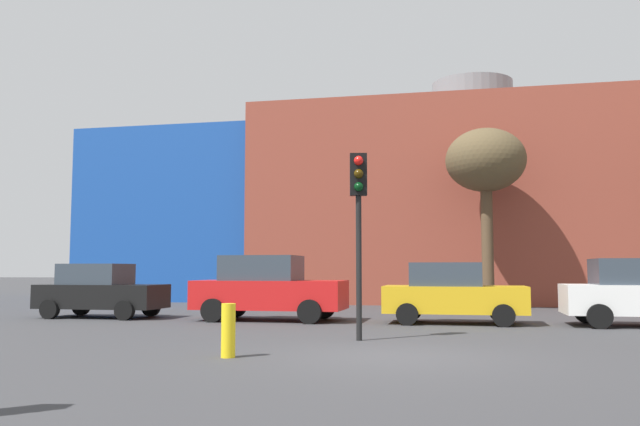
{
  "coord_description": "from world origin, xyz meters",
  "views": [
    {
      "loc": [
        1.15,
        -11.36,
        1.48
      ],
      "look_at": [
        -3.0,
        8.21,
        3.22
      ],
      "focal_mm": 36.62,
      "sensor_mm": 36.0,
      "label": 1
    }
  ],
  "objects": [
    {
      "name": "parked_car_0",
      "position": [
        -9.72,
        7.09,
        0.82
      ],
      "size": [
        3.82,
        1.88,
        1.66
      ],
      "color": "black",
      "rests_on": "ground_plane"
    },
    {
      "name": "ground_plane",
      "position": [
        0.0,
        0.0,
        0.0
      ],
      "size": [
        200.0,
        200.0,
        0.0
      ],
      "primitive_type": "plane",
      "color": "#38383A"
    },
    {
      "name": "bare_tree_0",
      "position": [
        2.22,
        13.76,
        5.47
      ],
      "size": [
        3.0,
        3.0,
        6.8
      ],
      "color": "brown",
      "rests_on": "ground_plane"
    },
    {
      "name": "parked_car_2",
      "position": [
        0.96,
        7.09,
        0.83
      ],
      "size": [
        3.86,
        1.89,
        1.67
      ],
      "color": "gold",
      "rests_on": "ground_plane"
    },
    {
      "name": "traffic_light_island",
      "position": [
        -0.91,
        2.27,
        2.9
      ],
      "size": [
        0.4,
        0.39,
        3.95
      ],
      "rotation": [
        0.0,
        0.0,
        -1.38
      ],
      "color": "black",
      "rests_on": "ground_plane"
    },
    {
      "name": "bollard_yellow_0",
      "position": [
        -2.68,
        -0.79,
        0.45
      ],
      "size": [
        0.24,
        0.24,
        0.9
      ],
      "primitive_type": "cylinder",
      "color": "yellow",
      "rests_on": "ground_plane"
    },
    {
      "name": "parked_car_1",
      "position": [
        -4.32,
        7.09,
        0.94
      ],
      "size": [
        4.36,
        2.14,
        1.89
      ],
      "color": "red",
      "rests_on": "ground_plane"
    },
    {
      "name": "building_backdrop",
      "position": [
        1.98,
        21.94,
        4.35
      ],
      "size": [
        37.62,
        12.46,
        10.89
      ],
      "color": "brown",
      "rests_on": "ground_plane"
    }
  ]
}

